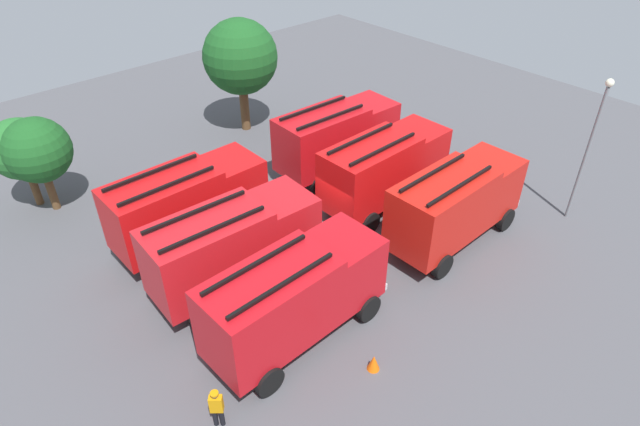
{
  "coord_description": "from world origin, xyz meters",
  "views": [
    {
      "loc": [
        -13.25,
        -14.72,
        15.61
      ],
      "look_at": [
        0.0,
        0.0,
        1.4
      ],
      "focal_mm": 30.26,
      "sensor_mm": 36.0,
      "label": 1
    }
  ],
  "objects_px": {
    "firefighter_0": "(217,407)",
    "tree_2": "(240,57)",
    "fire_truck_0": "(295,295)",
    "firefighter_1": "(478,160)",
    "tree_0": "(21,149)",
    "traffic_cone_0": "(374,362)",
    "fire_truck_2": "(233,244)",
    "traffic_cone_1": "(220,184)",
    "fire_truck_4": "(187,202)",
    "lamppost": "(590,142)",
    "fire_truck_3": "(385,167)",
    "fire_truck_5": "(337,135)",
    "fire_truck_1": "(456,202)",
    "tree_1": "(37,150)"
  },
  "relations": [
    {
      "from": "fire_truck_1",
      "to": "tree_2",
      "type": "bearing_deg",
      "value": 90.19
    },
    {
      "from": "fire_truck_1",
      "to": "fire_truck_4",
      "type": "distance_m",
      "value": 11.85
    },
    {
      "from": "tree_1",
      "to": "tree_2",
      "type": "bearing_deg",
      "value": 3.76
    },
    {
      "from": "firefighter_0",
      "to": "tree_1",
      "type": "bearing_deg",
      "value": -140.84
    },
    {
      "from": "firefighter_1",
      "to": "tree_0",
      "type": "distance_m",
      "value": 23.08
    },
    {
      "from": "fire_truck_4",
      "to": "traffic_cone_0",
      "type": "height_order",
      "value": "fire_truck_4"
    },
    {
      "from": "tree_2",
      "to": "firefighter_1",
      "type": "bearing_deg",
      "value": -65.41
    },
    {
      "from": "tree_0",
      "to": "traffic_cone_0",
      "type": "height_order",
      "value": "tree_0"
    },
    {
      "from": "firefighter_0",
      "to": "lamppost",
      "type": "relative_size",
      "value": 0.23
    },
    {
      "from": "fire_truck_0",
      "to": "firefighter_1",
      "type": "bearing_deg",
      "value": 7.32
    },
    {
      "from": "tree_0",
      "to": "traffic_cone_1",
      "type": "relative_size",
      "value": 8.01
    },
    {
      "from": "firefighter_0",
      "to": "fire_truck_1",
      "type": "bearing_deg",
      "value": 135.24
    },
    {
      "from": "tree_0",
      "to": "traffic_cone_0",
      "type": "relative_size",
      "value": 7.11
    },
    {
      "from": "tree_2",
      "to": "traffic_cone_1",
      "type": "xyz_separation_m",
      "value": [
        -5.16,
        -4.84,
        -4.32
      ]
    },
    {
      "from": "firefighter_1",
      "to": "traffic_cone_0",
      "type": "height_order",
      "value": "firefighter_1"
    },
    {
      "from": "firefighter_1",
      "to": "firefighter_0",
      "type": "bearing_deg",
      "value": 47.12
    },
    {
      "from": "traffic_cone_0",
      "to": "traffic_cone_1",
      "type": "bearing_deg",
      "value": 79.52
    },
    {
      "from": "fire_truck_5",
      "to": "traffic_cone_0",
      "type": "height_order",
      "value": "fire_truck_5"
    },
    {
      "from": "fire_truck_0",
      "to": "tree_2",
      "type": "xyz_separation_m",
      "value": [
        8.73,
        15.37,
        2.46
      ]
    },
    {
      "from": "fire_truck_2",
      "to": "tree_1",
      "type": "bearing_deg",
      "value": 111.42
    },
    {
      "from": "fire_truck_2",
      "to": "traffic_cone_0",
      "type": "height_order",
      "value": "fire_truck_2"
    },
    {
      "from": "fire_truck_4",
      "to": "fire_truck_5",
      "type": "relative_size",
      "value": 0.99
    },
    {
      "from": "fire_truck_5",
      "to": "firefighter_0",
      "type": "distance_m",
      "value": 16.36
    },
    {
      "from": "fire_truck_3",
      "to": "firefighter_1",
      "type": "xyz_separation_m",
      "value": [
        5.8,
        -1.63,
        -1.18
      ]
    },
    {
      "from": "firefighter_0",
      "to": "tree_2",
      "type": "bearing_deg",
      "value": -176.5
    },
    {
      "from": "traffic_cone_0",
      "to": "traffic_cone_1",
      "type": "xyz_separation_m",
      "value": [
        2.49,
        13.49,
        -0.04
      ]
    },
    {
      "from": "tree_1",
      "to": "lamppost",
      "type": "bearing_deg",
      "value": -43.66
    },
    {
      "from": "traffic_cone_0",
      "to": "lamppost",
      "type": "bearing_deg",
      "value": -0.12
    },
    {
      "from": "fire_truck_5",
      "to": "tree_2",
      "type": "height_order",
      "value": "tree_2"
    },
    {
      "from": "fire_truck_3",
      "to": "fire_truck_0",
      "type": "bearing_deg",
      "value": -157.51
    },
    {
      "from": "fire_truck_4",
      "to": "firefighter_1",
      "type": "height_order",
      "value": "fire_truck_4"
    },
    {
      "from": "fire_truck_5",
      "to": "firefighter_0",
      "type": "bearing_deg",
      "value": -144.65
    },
    {
      "from": "fire_truck_0",
      "to": "tree_1",
      "type": "bearing_deg",
      "value": 102.31
    },
    {
      "from": "traffic_cone_0",
      "to": "lamppost",
      "type": "xyz_separation_m",
      "value": [
        13.78,
        -0.03,
        3.79
      ]
    },
    {
      "from": "fire_truck_5",
      "to": "tree_2",
      "type": "xyz_separation_m",
      "value": [
        -0.72,
        7.57,
        2.46
      ]
    },
    {
      "from": "fire_truck_5",
      "to": "lamppost",
      "type": "relative_size",
      "value": 1.03
    },
    {
      "from": "tree_2",
      "to": "tree_0",
      "type": "bearing_deg",
      "value": 179.32
    },
    {
      "from": "fire_truck_4",
      "to": "firefighter_1",
      "type": "bearing_deg",
      "value": -20.5
    },
    {
      "from": "fire_truck_1",
      "to": "tree_0",
      "type": "bearing_deg",
      "value": 128.66
    },
    {
      "from": "tree_1",
      "to": "tree_2",
      "type": "relative_size",
      "value": 0.71
    },
    {
      "from": "tree_0",
      "to": "fire_truck_1",
      "type": "bearing_deg",
      "value": -50.53
    },
    {
      "from": "tree_0",
      "to": "firefighter_1",
      "type": "bearing_deg",
      "value": -35.29
    },
    {
      "from": "fire_truck_3",
      "to": "lamppost",
      "type": "bearing_deg",
      "value": -50.16
    },
    {
      "from": "tree_0",
      "to": "tree_2",
      "type": "xyz_separation_m",
      "value": [
        12.75,
        -0.15,
        1.49
      ]
    },
    {
      "from": "traffic_cone_0",
      "to": "tree_0",
      "type": "bearing_deg",
      "value": 105.43
    },
    {
      "from": "fire_truck_2",
      "to": "firefighter_0",
      "type": "distance_m",
      "value": 6.67
    },
    {
      "from": "traffic_cone_0",
      "to": "traffic_cone_1",
      "type": "distance_m",
      "value": 13.71
    },
    {
      "from": "fire_truck_5",
      "to": "firefighter_1",
      "type": "height_order",
      "value": "fire_truck_5"
    },
    {
      "from": "fire_truck_4",
      "to": "lamppost",
      "type": "bearing_deg",
      "value": -36.1
    },
    {
      "from": "fire_truck_2",
      "to": "fire_truck_4",
      "type": "bearing_deg",
      "value": 90.42
    }
  ]
}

